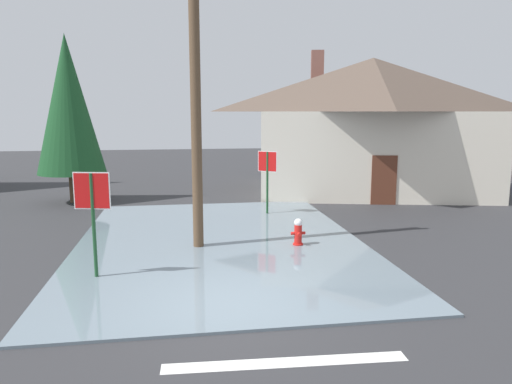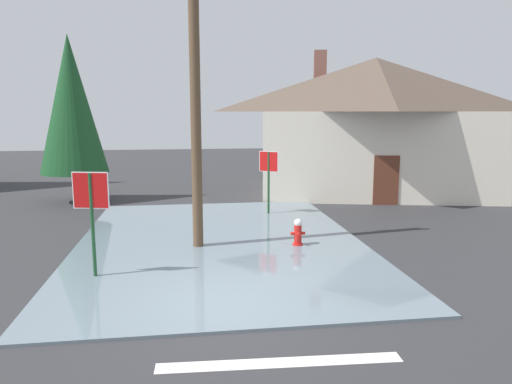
{
  "view_description": "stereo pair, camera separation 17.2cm",
  "coord_description": "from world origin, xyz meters",
  "px_view_note": "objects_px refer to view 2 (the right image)",
  "views": [
    {
      "loc": [
        -0.88,
        -8.83,
        3.73
      ],
      "look_at": [
        1.21,
        4.64,
        1.44
      ],
      "focal_mm": 33.68,
      "sensor_mm": 36.0,
      "label": 1
    },
    {
      "loc": [
        -0.71,
        -8.86,
        3.73
      ],
      "look_at": [
        1.21,
        4.64,
        1.44
      ],
      "focal_mm": 33.68,
      "sensor_mm": 36.0,
      "label": 2
    }
  ],
  "objects_px": {
    "fire_hydrant": "(298,233)",
    "utility_pole": "(195,84)",
    "stop_sign_far": "(269,170)",
    "pine_tree_mid_left": "(71,105)",
    "house": "(374,123)",
    "stop_sign_near": "(91,202)"
  },
  "relations": [
    {
      "from": "fire_hydrant",
      "to": "utility_pole",
      "type": "height_order",
      "value": "utility_pole"
    },
    {
      "from": "stop_sign_far",
      "to": "pine_tree_mid_left",
      "type": "bearing_deg",
      "value": 154.05
    },
    {
      "from": "stop_sign_far",
      "to": "house",
      "type": "bearing_deg",
      "value": 38.7
    },
    {
      "from": "utility_pole",
      "to": "pine_tree_mid_left",
      "type": "relative_size",
      "value": 1.26
    },
    {
      "from": "stop_sign_near",
      "to": "utility_pole",
      "type": "distance_m",
      "value": 4.19
    },
    {
      "from": "stop_sign_far",
      "to": "pine_tree_mid_left",
      "type": "height_order",
      "value": "pine_tree_mid_left"
    },
    {
      "from": "stop_sign_near",
      "to": "utility_pole",
      "type": "relative_size",
      "value": 0.28
    },
    {
      "from": "utility_pole",
      "to": "house",
      "type": "relative_size",
      "value": 0.71
    },
    {
      "from": "fire_hydrant",
      "to": "stop_sign_far",
      "type": "xyz_separation_m",
      "value": [
        -0.11,
        4.27,
        1.27
      ]
    },
    {
      "from": "utility_pole",
      "to": "stop_sign_far",
      "type": "xyz_separation_m",
      "value": [
        2.64,
        3.98,
        -2.79
      ]
    },
    {
      "from": "house",
      "to": "fire_hydrant",
      "type": "bearing_deg",
      "value": -122.39
    },
    {
      "from": "stop_sign_near",
      "to": "house",
      "type": "height_order",
      "value": "house"
    },
    {
      "from": "stop_sign_near",
      "to": "house",
      "type": "xyz_separation_m",
      "value": [
        10.74,
        10.73,
        1.45
      ]
    },
    {
      "from": "stop_sign_near",
      "to": "fire_hydrant",
      "type": "distance_m",
      "value": 5.61
    },
    {
      "from": "fire_hydrant",
      "to": "stop_sign_near",
      "type": "bearing_deg",
      "value": -160.01
    },
    {
      "from": "stop_sign_near",
      "to": "fire_hydrant",
      "type": "height_order",
      "value": "stop_sign_near"
    },
    {
      "from": "pine_tree_mid_left",
      "to": "stop_sign_near",
      "type": "bearing_deg",
      "value": -75.67
    },
    {
      "from": "utility_pole",
      "to": "stop_sign_far",
      "type": "distance_m",
      "value": 5.53
    },
    {
      "from": "fire_hydrant",
      "to": "stop_sign_far",
      "type": "relative_size",
      "value": 0.34
    },
    {
      "from": "stop_sign_far",
      "to": "utility_pole",
      "type": "bearing_deg",
      "value": -123.58
    },
    {
      "from": "fire_hydrant",
      "to": "utility_pole",
      "type": "bearing_deg",
      "value": 173.9
    },
    {
      "from": "stop_sign_near",
      "to": "fire_hydrant",
      "type": "xyz_separation_m",
      "value": [
        5.12,
        1.86,
        -1.36
      ]
    }
  ]
}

